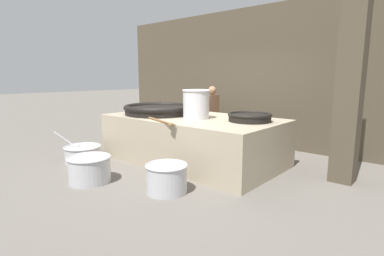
{
  "coord_description": "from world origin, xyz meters",
  "views": [
    {
      "loc": [
        3.95,
        -4.58,
        1.73
      ],
      "look_at": [
        0.0,
        0.0,
        0.69
      ],
      "focal_mm": 28.0,
      "sensor_mm": 36.0,
      "label": 1
    }
  ],
  "objects_px": {
    "cook": "(212,114)",
    "prep_bowl_vegetables": "(83,153)",
    "prep_bowl_meat": "(167,177)",
    "stock_pot": "(196,104)",
    "giant_wok_far": "(250,117)",
    "giant_wok_near": "(159,109)",
    "prep_bowl_extra": "(90,168)"
  },
  "relations": [
    {
      "from": "prep_bowl_vegetables",
      "to": "prep_bowl_extra",
      "type": "bearing_deg",
      "value": -24.67
    },
    {
      "from": "giant_wok_far",
      "to": "prep_bowl_extra",
      "type": "xyz_separation_m",
      "value": [
        -1.65,
        -2.3,
        -0.76
      ]
    },
    {
      "from": "giant_wok_near",
      "to": "giant_wok_far",
      "type": "distance_m",
      "value": 2.09
    },
    {
      "from": "prep_bowl_vegetables",
      "to": "prep_bowl_meat",
      "type": "bearing_deg",
      "value": -0.62
    },
    {
      "from": "prep_bowl_meat",
      "to": "stock_pot",
      "type": "bearing_deg",
      "value": 113.5
    },
    {
      "from": "stock_pot",
      "to": "prep_bowl_meat",
      "type": "distance_m",
      "value": 1.84
    },
    {
      "from": "stock_pot",
      "to": "giant_wok_near",
      "type": "bearing_deg",
      "value": 179.39
    },
    {
      "from": "giant_wok_near",
      "to": "prep_bowl_extra",
      "type": "distance_m",
      "value": 2.15
    },
    {
      "from": "cook",
      "to": "prep_bowl_extra",
      "type": "distance_m",
      "value": 3.56
    },
    {
      "from": "prep_bowl_vegetables",
      "to": "giant_wok_near",
      "type": "bearing_deg",
      "value": 60.88
    },
    {
      "from": "cook",
      "to": "prep_bowl_vegetables",
      "type": "relative_size",
      "value": 1.77
    },
    {
      "from": "prep_bowl_vegetables",
      "to": "prep_bowl_extra",
      "type": "relative_size",
      "value": 1.2
    },
    {
      "from": "giant_wok_far",
      "to": "prep_bowl_extra",
      "type": "bearing_deg",
      "value": -125.63
    },
    {
      "from": "stock_pot",
      "to": "prep_bowl_extra",
      "type": "distance_m",
      "value": 2.28
    },
    {
      "from": "prep_bowl_meat",
      "to": "prep_bowl_extra",
      "type": "bearing_deg",
      "value": -157.93
    },
    {
      "from": "giant_wok_far",
      "to": "prep_bowl_vegetables",
      "type": "relative_size",
      "value": 0.95
    },
    {
      "from": "prep_bowl_meat",
      "to": "prep_bowl_extra",
      "type": "height_order",
      "value": "same"
    },
    {
      "from": "prep_bowl_extra",
      "to": "cook",
      "type": "bearing_deg",
      "value": 92.13
    },
    {
      "from": "giant_wok_far",
      "to": "prep_bowl_meat",
      "type": "bearing_deg",
      "value": -101.57
    },
    {
      "from": "giant_wok_near",
      "to": "cook",
      "type": "xyz_separation_m",
      "value": [
        0.28,
        1.55,
        -0.22
      ]
    },
    {
      "from": "giant_wok_far",
      "to": "stock_pot",
      "type": "height_order",
      "value": "stock_pot"
    },
    {
      "from": "prep_bowl_vegetables",
      "to": "stock_pot",
      "type": "bearing_deg",
      "value": 37.0
    },
    {
      "from": "stock_pot",
      "to": "prep_bowl_vegetables",
      "type": "bearing_deg",
      "value": -143.0
    },
    {
      "from": "stock_pot",
      "to": "prep_bowl_vegetables",
      "type": "height_order",
      "value": "stock_pot"
    },
    {
      "from": "cook",
      "to": "prep_bowl_meat",
      "type": "relative_size",
      "value": 2.33
    },
    {
      "from": "stock_pot",
      "to": "cook",
      "type": "relative_size",
      "value": 0.38
    },
    {
      "from": "giant_wok_near",
      "to": "prep_bowl_extra",
      "type": "bearing_deg",
      "value": -78.27
    },
    {
      "from": "giant_wok_far",
      "to": "cook",
      "type": "bearing_deg",
      "value": 145.87
    },
    {
      "from": "giant_wok_far",
      "to": "prep_bowl_vegetables",
      "type": "xyz_separation_m",
      "value": [
        -2.84,
        -1.76,
        -0.82
      ]
    },
    {
      "from": "giant_wok_near",
      "to": "stock_pot",
      "type": "bearing_deg",
      "value": -0.61
    },
    {
      "from": "cook",
      "to": "prep_bowl_vegetables",
      "type": "bearing_deg",
      "value": 67.8
    },
    {
      "from": "giant_wok_far",
      "to": "cook",
      "type": "xyz_separation_m",
      "value": [
        -1.78,
        1.21,
        -0.19
      ]
    }
  ]
}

